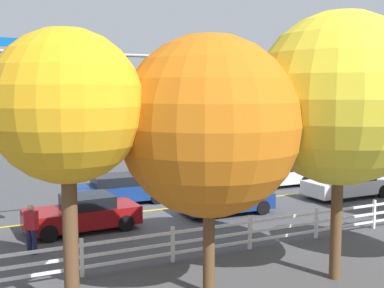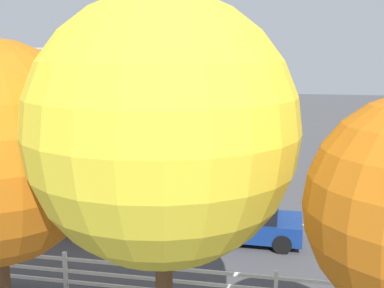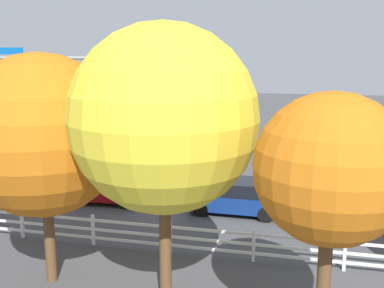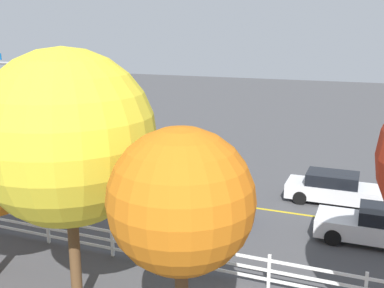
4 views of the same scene
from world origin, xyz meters
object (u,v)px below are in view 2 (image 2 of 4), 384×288
at_px(car_3, 170,185).
at_px(car_4, 78,210).
at_px(tree_1, 162,131).
at_px(car_1, 245,221).
at_px(car_0, 382,196).

height_order(car_3, car_4, car_3).
bearing_deg(tree_1, car_3, -76.67).
bearing_deg(car_1, tree_1, 84.39).
xyz_separation_m(car_1, car_4, (6.38, -0.11, -0.03)).
height_order(car_0, car_4, car_0).
distance_m(car_0, car_4, 12.33).
height_order(car_1, car_4, car_1).
relative_size(car_0, car_1, 1.16).
bearing_deg(car_0, car_1, -143.08).
relative_size(car_3, car_4, 1.06).
height_order(car_0, car_1, car_0).
bearing_deg(car_0, car_4, -161.74).
xyz_separation_m(car_1, tree_1, (0.91, 7.88, 4.50)).
xyz_separation_m(car_0, car_4, (11.69, 3.93, -0.05)).
height_order(car_1, tree_1, tree_1).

